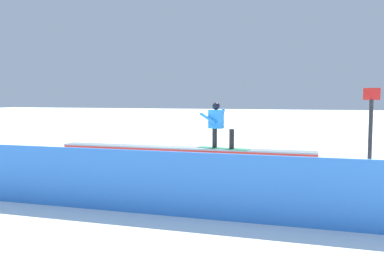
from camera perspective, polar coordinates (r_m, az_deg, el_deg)
The scene contains 5 objects.
ground_plane at distance 11.80m, azimuth -1.48°, elevation -5.54°, with size 120.00×120.00×0.00m, color white.
grind_box at distance 11.76m, azimuth -1.48°, elevation -4.29°, with size 7.78×0.68×0.57m.
snowboarder at distance 11.40m, azimuth 3.79°, elevation 0.61°, with size 1.57×0.61×1.34m.
safety_fence at distance 7.40m, azimuth -13.64°, elevation -7.21°, with size 10.98×0.06×1.12m, color #357BDF.
trail_marker at distance 10.93m, azimuth 24.49°, elevation -0.30°, with size 0.40×0.10×2.28m.
Camera 1 is at (-3.75, 11.00, 2.03)m, focal length 36.73 mm.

